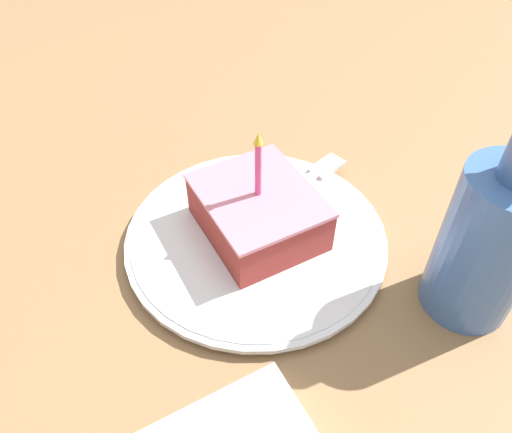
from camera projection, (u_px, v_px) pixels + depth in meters
name	position (u px, v px, depth m)	size (l,w,h in m)	color
ground_plane	(279.00, 265.00, 0.54)	(2.40, 2.40, 0.04)	olive
plate	(256.00, 238.00, 0.53)	(0.28, 0.28, 0.01)	silver
cake_slice	(258.00, 212.00, 0.52)	(0.11, 0.13, 0.12)	#99332D
fork	(293.00, 190.00, 0.58)	(0.19, 0.07, 0.00)	silver
bottle	(490.00, 240.00, 0.43)	(0.08, 0.08, 0.21)	#3F66A5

